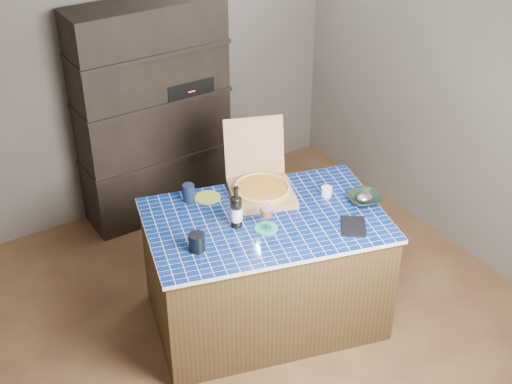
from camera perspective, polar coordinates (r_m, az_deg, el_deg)
room at (r=4.39m, az=0.04°, el=3.06°), size 3.50×3.50×3.50m
shelving_unit at (r=5.76m, az=-8.22°, el=6.26°), size 1.20×0.41×1.80m
kitchen_island at (r=4.78m, az=0.74°, el=-6.24°), size 1.72×1.33×0.83m
pizza_box at (r=4.74m, az=0.40°, el=0.48°), size 0.56×0.61×0.45m
mead_bottle at (r=4.40m, az=-1.58°, el=-1.52°), size 0.08×0.08×0.29m
teal_trivet at (r=4.44m, az=0.83°, el=-2.92°), size 0.15×0.15×0.01m
wine_glass at (r=4.37m, az=0.84°, el=-1.54°), size 0.08×0.08×0.19m
tumbler at (r=4.25m, az=-4.76°, el=-4.03°), size 0.10×0.10×0.11m
dvd_case at (r=4.49m, az=7.80°, el=-2.74°), size 0.24×0.26×0.02m
bowl at (r=4.73m, az=8.67°, el=-0.55°), size 0.27×0.27×0.05m
foil_contents at (r=4.72m, az=8.69°, el=-0.41°), size 0.11×0.09×0.05m
white_jar at (r=4.77m, az=5.66°, el=0.05°), size 0.07×0.07×0.06m
navy_cup at (r=4.70m, az=-5.41°, el=-0.07°), size 0.08×0.08×0.12m
green_trivet at (r=4.75m, az=-3.87°, el=-0.44°), size 0.17×0.17×0.01m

